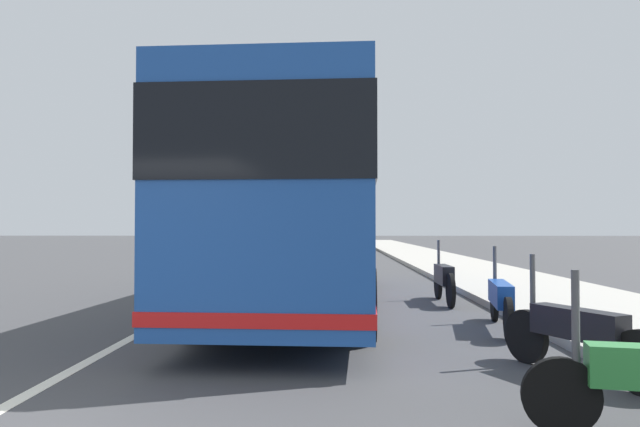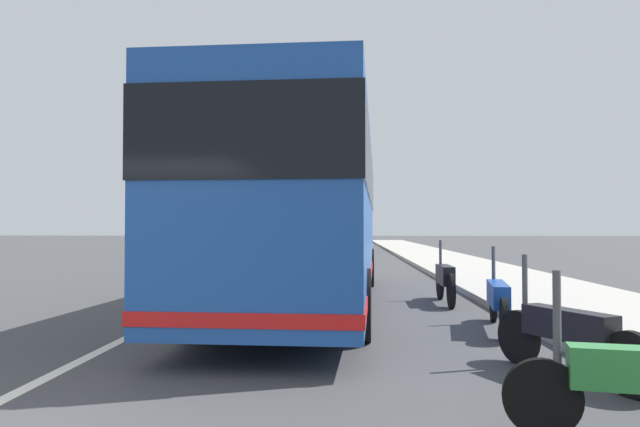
{
  "view_description": "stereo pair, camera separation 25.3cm",
  "coord_description": "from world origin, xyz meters",
  "views": [
    {
      "loc": [
        -2.94,
        -2.85,
        1.56
      ],
      "look_at": [
        8.57,
        -2.58,
        1.83
      ],
      "focal_mm": 33.01,
      "sensor_mm": 36.0,
      "label": 1
    },
    {
      "loc": [
        -2.93,
        -3.11,
        1.56
      ],
      "look_at": [
        8.57,
        -2.58,
        1.83
      ],
      "focal_mm": 33.01,
      "sensor_mm": 36.0,
      "label": 2
    }
  ],
  "objects": [
    {
      "name": "motorcycle_by_tree",
      "position": [
        3.26,
        -5.38,
        0.46
      ],
      "size": [
        1.89,
        0.98,
        1.26
      ],
      "rotation": [
        0.0,
        0.0,
        0.45
      ],
      "color": "black",
      "rests_on": "ground"
    },
    {
      "name": "coach_bus",
      "position": [
        8.97,
        -2.33,
        2.0
      ],
      "size": [
        11.94,
        3.15,
        3.47
      ],
      "rotation": [
        0.0,
        0.0,
        -0.05
      ],
      "color": "#1E4C9E",
      "rests_on": "ground"
    },
    {
      "name": "car_oncoming",
      "position": [
        36.92,
        -3.18,
        0.68
      ],
      "size": [
        4.69,
        1.93,
        1.45
      ],
      "rotation": [
        0.0,
        0.0,
        0.03
      ],
      "color": "black",
      "rests_on": "ground"
    },
    {
      "name": "car_far_distant",
      "position": [
        33.66,
        2.61,
        0.74
      ],
      "size": [
        4.68,
        2.07,
        1.57
      ],
      "rotation": [
        0.0,
        0.0,
        3.1
      ],
      "color": "black",
      "rests_on": "ground"
    },
    {
      "name": "lane_divider_line",
      "position": [
        10.0,
        0.0,
        0.0
      ],
      "size": [
        110.0,
        0.16,
        0.01
      ],
      "primitive_type": "cube",
      "color": "silver",
      "rests_on": "ground"
    },
    {
      "name": "motorcycle_far_end",
      "position": [
        6.09,
        -5.39,
        0.47
      ],
      "size": [
        2.34,
        0.45,
        1.25
      ],
      "rotation": [
        0.0,
        0.0,
        -0.16
      ],
      "color": "black",
      "rests_on": "ground"
    },
    {
      "name": "car_behind_bus",
      "position": [
        43.87,
        -2.66,
        0.73
      ],
      "size": [
        3.99,
        1.89,
        1.53
      ],
      "rotation": [
        0.0,
        0.0,
        0.0
      ],
      "color": "black",
      "rests_on": "ground"
    },
    {
      "name": "sidewalk_curb",
      "position": [
        10.0,
        -7.61,
        0.07
      ],
      "size": [
        110.0,
        3.6,
        0.14
      ],
      "primitive_type": "cube",
      "color": "#B2ADA3",
      "rests_on": "ground"
    },
    {
      "name": "car_ahead_same_lane",
      "position": [
        43.05,
        2.68,
        0.72
      ],
      "size": [
        4.37,
        1.88,
        1.49
      ],
      "rotation": [
        0.0,
        0.0,
        3.17
      ],
      "color": "red",
      "rests_on": "ground"
    },
    {
      "name": "motorcycle_mid_row",
      "position": [
        9.26,
        -5.12,
        0.49
      ],
      "size": [
        2.17,
        0.25,
        1.29
      ],
      "rotation": [
        0.0,
        0.0,
        -0.01
      ],
      "color": "black",
      "rests_on": "ground"
    }
  ]
}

